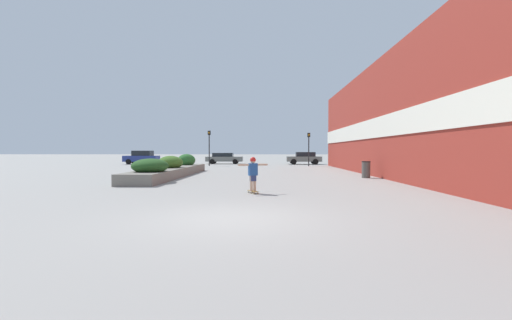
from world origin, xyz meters
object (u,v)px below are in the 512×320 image
object	(u,v)px
car_rightmost	(304,158)
traffic_light_left	(209,142)
skateboarder	(253,170)
skateboard	(253,191)
trash_bin	(366,170)
car_leftmost	(224,158)
car_center_left	(142,157)
car_center_right	(372,157)
traffic_light_right	(309,143)

from	to	relation	value
car_rightmost	traffic_light_left	size ratio (longest dim) A/B	1.09
skateboarder	traffic_light_left	size ratio (longest dim) A/B	0.34
skateboard	car_rightmost	world-z (taller)	car_rightmost
trash_bin	car_leftmost	distance (m)	24.11
car_leftmost	traffic_light_left	xyz separation A→B (m)	(-0.85, -5.72, 1.80)
car_leftmost	car_center_left	bearing A→B (deg)	-81.43
car_leftmost	traffic_light_left	size ratio (longest dim) A/B	1.20
traffic_light_left	skateboarder	bearing A→B (deg)	-76.45
car_center_right	traffic_light_right	distance (m)	12.10
trash_bin	car_rightmost	size ratio (longest dim) A/B	0.24
car_leftmost	car_center_right	world-z (taller)	car_center_right
skateboard	car_center_left	bearing A→B (deg)	93.35
car_leftmost	trash_bin	bearing A→B (deg)	27.25
skateboard	trash_bin	distance (m)	9.78
trash_bin	car_rightmost	world-z (taller)	car_rightmost
trash_bin	skateboard	bearing A→B (deg)	-130.17
skateboard	skateboarder	bearing A→B (deg)	62.15
skateboard	car_leftmost	bearing A→B (deg)	75.04
skateboarder	car_rightmost	bearing A→B (deg)	55.72
car_center_right	traffic_light_right	bearing A→B (deg)	-48.22
skateboard	car_rightmost	bearing A→B (deg)	55.72
car_center_right	car_rightmost	distance (m)	9.46
trash_bin	traffic_light_left	size ratio (longest dim) A/B	0.26
car_rightmost	car_center_right	bearing A→B (deg)	-70.16
traffic_light_left	traffic_light_right	world-z (taller)	traffic_light_left
skateboarder	traffic_light_right	distance (m)	23.43
car_rightmost	skateboard	bearing A→B (deg)	170.00
skateboard	traffic_light_right	size ratio (longest dim) A/B	0.22
skateboard	skateboarder	xyz separation A→B (m)	(0.00, 0.00, 0.79)
skateboarder	traffic_light_right	world-z (taller)	traffic_light_right
trash_bin	car_center_left	xyz separation A→B (m)	(-20.67, 19.99, 0.34)
car_center_right	car_rightmost	xyz separation A→B (m)	(-8.90, -3.21, -0.04)
car_center_right	trash_bin	bearing A→B (deg)	-17.72
trash_bin	car_rightmost	distance (m)	20.25
traffic_light_right	traffic_light_left	bearing A→B (deg)	178.36
traffic_light_left	skateboard	bearing A→B (deg)	-76.45
skateboard	car_rightmost	distance (m)	28.10
skateboarder	car_center_left	xyz separation A→B (m)	(-14.37, 27.45, -0.03)
trash_bin	car_center_right	distance (m)	24.58
skateboard	car_center_right	world-z (taller)	car_center_right
traffic_light_left	car_leftmost	bearing A→B (deg)	81.57
car_leftmost	car_rightmost	distance (m)	9.70
car_center_left	trash_bin	bearing A→B (deg)	-134.04
skateboarder	trash_bin	size ratio (longest dim) A/B	1.29
trash_bin	traffic_light_right	distance (m)	15.60
skateboard	car_leftmost	size ratio (longest dim) A/B	0.17
skateboarder	trash_bin	bearing A→B (deg)	25.56
skateboarder	car_rightmost	distance (m)	28.09
car_center_left	traffic_light_left	world-z (taller)	traffic_light_left
car_leftmost	car_center_left	distance (m)	9.74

